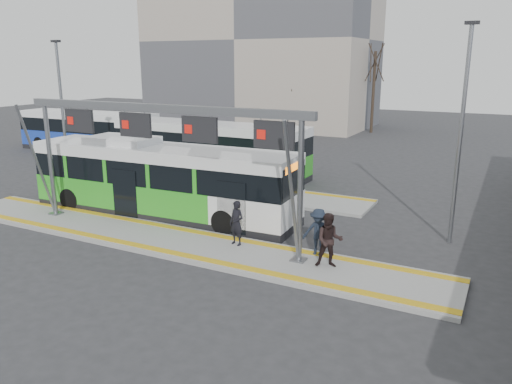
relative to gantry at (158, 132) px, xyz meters
The scene contains 18 objects.
ground 4.32m from the gantry, 36.20° to the right, with size 120.00×120.00×0.00m, color #2D2D30.
platform_main 4.25m from the gantry, 36.20° to the right, with size 22.00×3.00×0.15m, color gray.
platform_second 9.55m from the gantry, 115.25° to the left, with size 20.00×3.00×0.15m, color gray.
tactile_main 4.16m from the gantry, 36.20° to the right, with size 22.00×2.65×0.02m.
tactile_second 10.47m from the gantry, 112.32° to the left, with size 20.00×0.35×0.02m.
gantry is the anchor object (origin of this frame).
apartment_block 38.58m from the gantry, 110.90° to the left, with size 24.50×12.50×18.40m.
hero_bus 4.25m from the gantry, 127.99° to the left, with size 12.91×3.28×3.52m.
bg_bus_green 12.23m from the gantry, 113.67° to the left, with size 12.92×2.87×3.22m.
bg_bus_blue 22.67m from the gantry, 142.42° to the left, with size 11.91×3.33×3.07m.
passenger_a 4.57m from the gantry, ahead, with size 0.62×0.41×1.71m, color black.
passenger_b 7.66m from the gantry, ahead, with size 0.91×0.71×1.88m, color black.
passenger_c 7.11m from the gantry, ahead, with size 1.11×0.64×1.73m, color #1A2230.
tree_left 31.34m from the gantry, 103.26° to the left, with size 1.40×1.40×7.30m.
tree_mid 34.48m from the gantry, 91.03° to the left, with size 1.40×1.40×8.90m.
tree_far 38.66m from the gantry, 123.09° to the left, with size 1.40×1.40×7.75m.
lamp_west 10.78m from the gantry, 156.48° to the left, with size 0.50×0.25×7.99m.
lamp_east 11.35m from the gantry, 25.04° to the left, with size 0.50×0.25×8.29m.
Camera 1 is at (11.66, -14.86, 6.92)m, focal length 35.00 mm.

